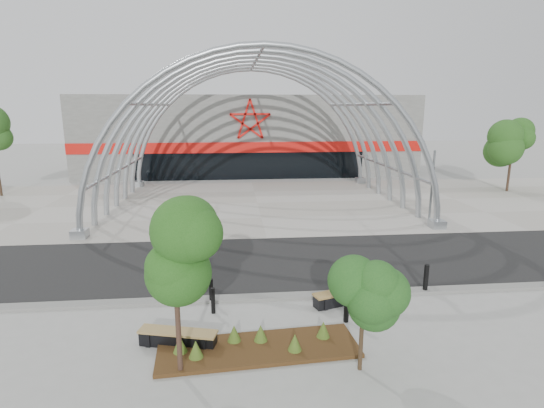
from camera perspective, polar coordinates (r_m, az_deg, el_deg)
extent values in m
plane|color=#989892|center=(16.31, 1.35, -12.14)|extent=(140.00, 140.00, 0.00)
cube|color=black|center=(19.52, 0.14, -7.76)|extent=(140.00, 7.00, 0.02)
cube|color=#A59F93|center=(30.99, -2.00, 0.12)|extent=(60.00, 17.00, 0.04)
cube|color=slate|center=(16.06, 1.46, -12.32)|extent=(60.00, 0.50, 0.12)
cube|color=#64645F|center=(48.28, -3.34, 9.51)|extent=(34.00, 15.00, 8.00)
cube|color=black|center=(41.14, -2.90, 5.12)|extent=(22.00, 0.25, 2.60)
cube|color=red|center=(40.93, -2.93, 7.62)|extent=(34.00, 0.30, 1.00)
torus|color=#A0A6AB|center=(23.76, -0.91, -3.95)|extent=(20.36, 0.36, 20.36)
torus|color=#A0A6AB|center=(26.16, -1.34, -2.36)|extent=(20.36, 0.36, 20.36)
torus|color=#A0A6AB|center=(28.57, -1.70, -1.04)|extent=(20.36, 0.36, 20.36)
torus|color=#A0A6AB|center=(31.00, -2.00, 0.08)|extent=(20.36, 0.36, 20.36)
torus|color=#A0A6AB|center=(33.44, -2.26, 1.03)|extent=(20.36, 0.36, 20.36)
torus|color=#A0A6AB|center=(35.88, -2.48, 1.86)|extent=(20.36, 0.36, 20.36)
torus|color=#A0A6AB|center=(38.34, -2.67, 2.58)|extent=(20.36, 0.36, 20.36)
cylinder|color=#A0A6AB|center=(32.54, 15.26, 4.88)|extent=(0.20, 15.00, 0.20)
cylinder|color=#A0A6AB|center=(31.43, 11.22, 13.02)|extent=(0.20, 15.00, 0.20)
cylinder|color=#A0A6AB|center=(30.37, -2.15, 18.80)|extent=(0.20, 15.00, 0.20)
cylinder|color=#A0A6AB|center=(30.63, -15.78, 12.80)|extent=(0.20, 15.00, 0.20)
cylinder|color=#A0A6AB|center=(31.48, -19.92, 4.30)|extent=(0.20, 15.00, 0.20)
cube|color=#A0A6AB|center=(25.02, -24.44, -3.68)|extent=(0.80, 0.80, 0.50)
cube|color=#A0A6AB|center=(39.13, -17.48, 2.57)|extent=(0.80, 0.80, 0.50)
cube|color=#A0A6AB|center=(26.39, 21.31, -2.57)|extent=(0.80, 0.80, 0.50)
cube|color=#A0A6AB|center=(40.02, 11.80, 3.12)|extent=(0.80, 0.80, 0.50)
cube|color=#31210B|center=(13.03, -1.82, -18.84)|extent=(5.91, 2.20, 0.11)
cone|color=#4A6720|center=(12.60, -10.20, -18.62)|extent=(0.40, 0.40, 0.50)
cone|color=#4A6720|center=(13.17, -1.54, -16.91)|extent=(0.40, 0.40, 0.50)
cone|color=#4A6720|center=(12.74, 3.09, -18.04)|extent=(0.40, 0.40, 0.50)
cone|color=#4A6720|center=(13.20, -5.12, -16.89)|extent=(0.40, 0.40, 0.50)
cone|color=#4A6720|center=(13.43, 6.91, -16.36)|extent=(0.40, 0.40, 0.50)
cone|color=#4A6720|center=(12.91, -12.27, -17.90)|extent=(0.40, 0.40, 0.50)
cylinder|color=slate|center=(26.28, 20.67, 1.90)|extent=(0.13, 0.13, 4.50)
imported|color=black|center=(26.12, 20.84, 4.03)|extent=(0.34, 0.62, 0.13)
cylinder|color=#321E19|center=(11.81, -12.44, -16.88)|extent=(0.14, 0.14, 2.21)
ellipsoid|color=#17450F|center=(10.96, -12.95, -7.72)|extent=(1.89, 1.89, 2.41)
cylinder|color=black|center=(12.06, 11.89, -17.54)|extent=(0.11, 0.11, 1.71)
ellipsoid|color=#134016|center=(11.36, 12.26, -10.76)|extent=(1.41, 1.41, 1.87)
cube|color=black|center=(13.45, -12.50, -17.39)|extent=(2.32, 0.99, 0.39)
cube|color=black|center=(13.74, -15.98, -16.73)|extent=(0.26, 0.52, 0.46)
cube|color=black|center=(13.17, -8.87, -17.76)|extent=(0.26, 0.52, 0.46)
cube|color=olive|center=(13.32, -12.56, -16.41)|extent=(2.39, 1.08, 0.07)
cube|color=black|center=(15.83, 9.64, -12.37)|extent=(2.32, 1.12, 0.39)
cube|color=black|center=(15.40, 6.88, -12.88)|extent=(0.29, 0.52, 0.46)
cube|color=black|center=(16.26, 12.26, -11.64)|extent=(0.29, 0.52, 0.46)
cube|color=olive|center=(15.72, 9.68, -11.50)|extent=(2.40, 1.21, 0.07)
cylinder|color=black|center=(14.97, -7.93, -12.74)|extent=(0.15, 0.15, 0.92)
cylinder|color=black|center=(15.69, -8.18, -11.49)|extent=(0.15, 0.15, 0.92)
cylinder|color=black|center=(14.47, 9.99, -13.40)|extent=(0.17, 0.17, 1.09)
cylinder|color=black|center=(16.34, 12.43, -10.76)|extent=(0.14, 0.14, 0.86)
cylinder|color=black|center=(17.31, 19.99, -9.42)|extent=(0.18, 0.18, 1.12)
cylinder|color=black|center=(40.18, 29.25, 3.60)|extent=(0.20, 0.20, 3.03)
ellipsoid|color=#1B4213|center=(39.90, 29.69, 7.49)|extent=(2.70, 2.70, 3.30)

